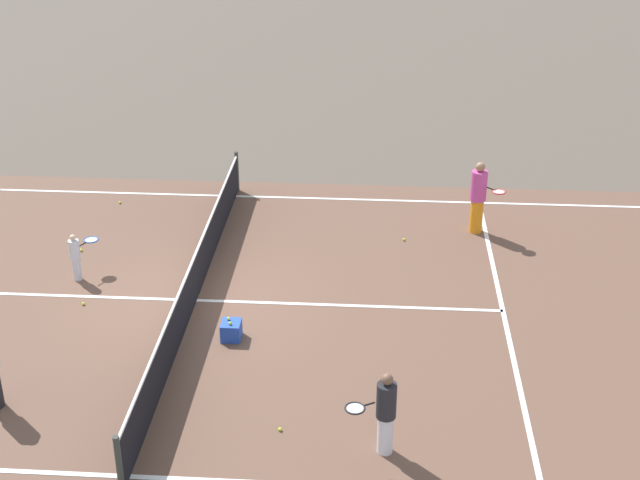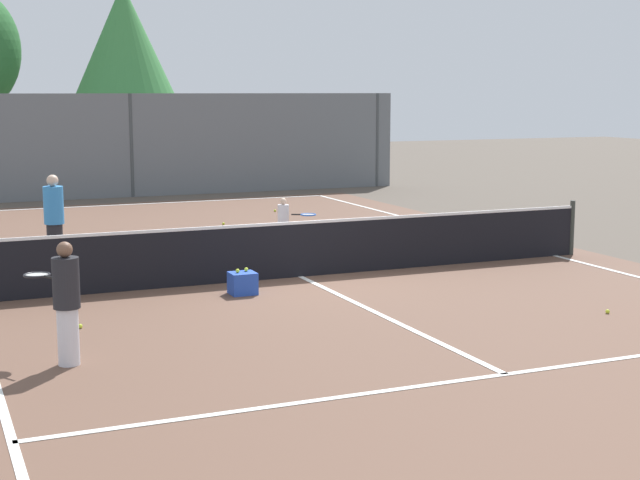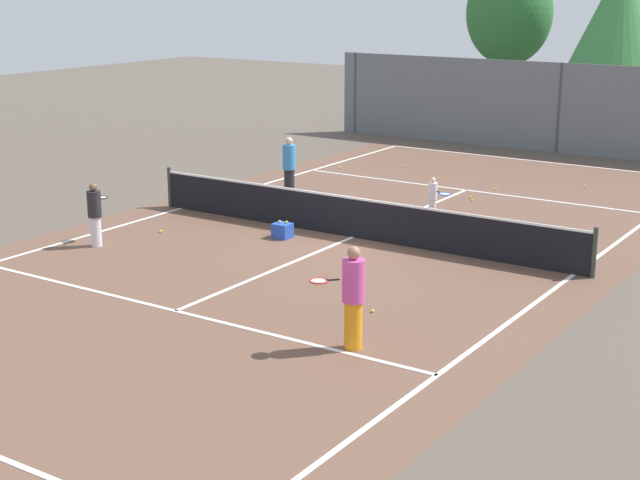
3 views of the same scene
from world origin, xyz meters
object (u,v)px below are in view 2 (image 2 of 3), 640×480
at_px(tennis_ball_4, 336,242).
at_px(tennis_ball_10, 608,312).
at_px(player_0, 54,220).
at_px(player_2, 285,223).
at_px(player_1, 66,302).
at_px(ball_crate, 243,283).
at_px(tennis_ball_0, 241,256).
at_px(tennis_ball_3, 275,211).
at_px(tennis_ball_5, 234,232).
at_px(tennis_ball_2, 223,224).
at_px(tennis_ball_8, 450,236).
at_px(tennis_ball_11, 47,223).
at_px(tennis_ball_6, 80,326).
at_px(tennis_ball_1, 247,233).

xyz_separation_m(tennis_ball_4, tennis_ball_10, (1.07, -7.51, 0.00)).
distance_m(player_0, player_2, 4.63).
bearing_deg(player_1, tennis_ball_10, -3.28).
relative_size(ball_crate, tennis_ball_0, 6.45).
height_order(tennis_ball_3, tennis_ball_5, same).
distance_m(player_2, tennis_ball_4, 1.46).
bearing_deg(tennis_ball_0, tennis_ball_2, 76.80).
xyz_separation_m(tennis_ball_2, tennis_ball_8, (4.10, -3.96, 0.00)).
xyz_separation_m(tennis_ball_5, tennis_ball_11, (-3.83, 3.15, 0.00)).
xyz_separation_m(ball_crate, tennis_ball_11, (-1.87, 9.63, -0.15)).
bearing_deg(tennis_ball_11, tennis_ball_5, -39.47).
distance_m(player_1, player_2, 8.61).
distance_m(tennis_ball_4, tennis_ball_10, 7.59).
bearing_deg(tennis_ball_2, tennis_ball_0, -103.20).
height_order(ball_crate, tennis_ball_3, ball_crate).
bearing_deg(tennis_ball_5, player_0, -148.38).
xyz_separation_m(player_1, tennis_ball_5, (5.18, 9.47, -0.75)).
relative_size(tennis_ball_8, tennis_ball_10, 1.00).
bearing_deg(tennis_ball_5, tennis_ball_10, -75.38).
bearing_deg(tennis_ball_0, tennis_ball_5, 74.17).
bearing_deg(tennis_ball_2, tennis_ball_3, 42.49).
height_order(ball_crate, tennis_ball_10, ball_crate).
height_order(tennis_ball_2, tennis_ball_5, same).
distance_m(tennis_ball_6, tennis_ball_11, 10.93).
xyz_separation_m(tennis_ball_1, tennis_ball_10, (2.39, -9.59, 0.00)).
relative_size(player_0, ball_crate, 4.07).
bearing_deg(player_2, player_0, 179.44).
bearing_deg(ball_crate, player_0, 123.09).
bearing_deg(tennis_ball_3, ball_crate, -113.29).
relative_size(tennis_ball_3, tennis_ball_10, 1.00).
xyz_separation_m(player_2, tennis_ball_6, (-4.98, -4.97, -0.54)).
bearing_deg(player_2, tennis_ball_5, 94.40).
xyz_separation_m(player_1, tennis_ball_11, (1.35, 12.62, -0.75)).
bearing_deg(tennis_ball_6, ball_crate, 24.17).
relative_size(tennis_ball_5, tennis_ball_8, 1.00).
relative_size(player_2, tennis_ball_8, 16.58).
bearing_deg(tennis_ball_6, tennis_ball_5, 58.36).
relative_size(ball_crate, tennis_ball_6, 6.45).
distance_m(ball_crate, tennis_ball_6, 3.08).
bearing_deg(tennis_ball_11, tennis_ball_3, 1.16).
bearing_deg(tennis_ball_1, ball_crate, -109.35).
xyz_separation_m(tennis_ball_0, tennis_ball_8, (5.17, 0.62, 0.00)).
height_order(player_1, tennis_ball_6, player_1).
xyz_separation_m(tennis_ball_1, tennis_ball_2, (-0.03, 1.70, 0.00)).
bearing_deg(tennis_ball_5, tennis_ball_0, -105.83).
distance_m(player_2, tennis_ball_0, 1.31).
bearing_deg(tennis_ball_1, tennis_ball_0, -111.05).
xyz_separation_m(player_0, tennis_ball_11, (0.58, 5.87, -0.85)).
bearing_deg(ball_crate, tennis_ball_0, 72.17).
relative_size(tennis_ball_1, tennis_ball_6, 1.00).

